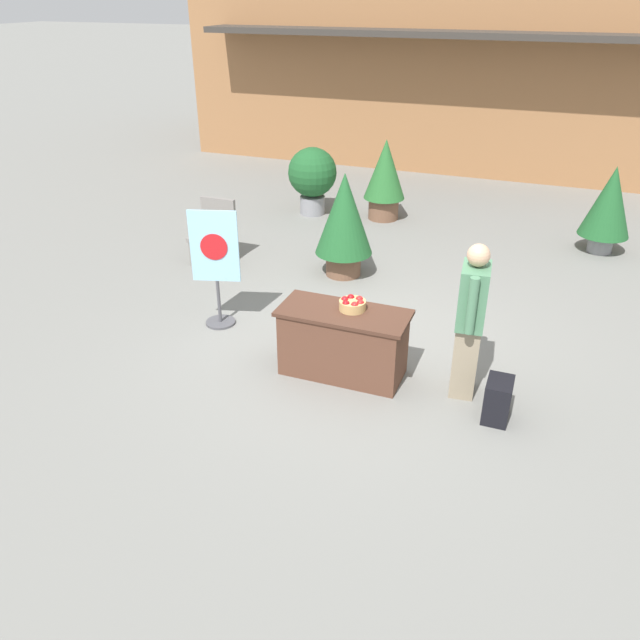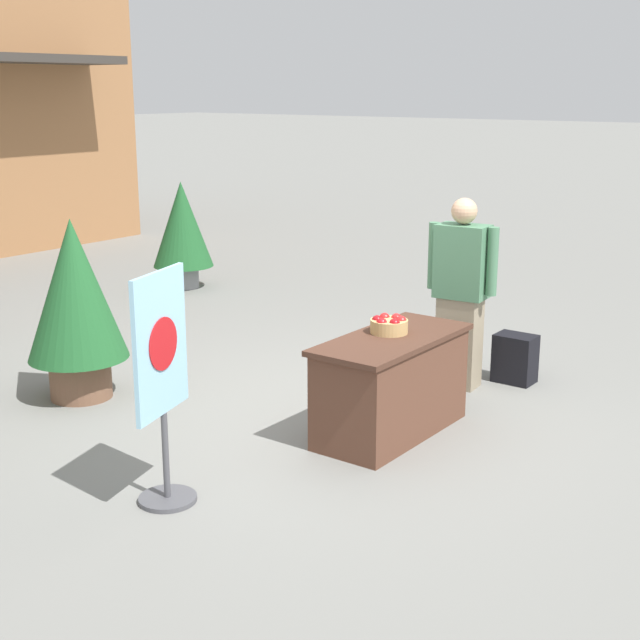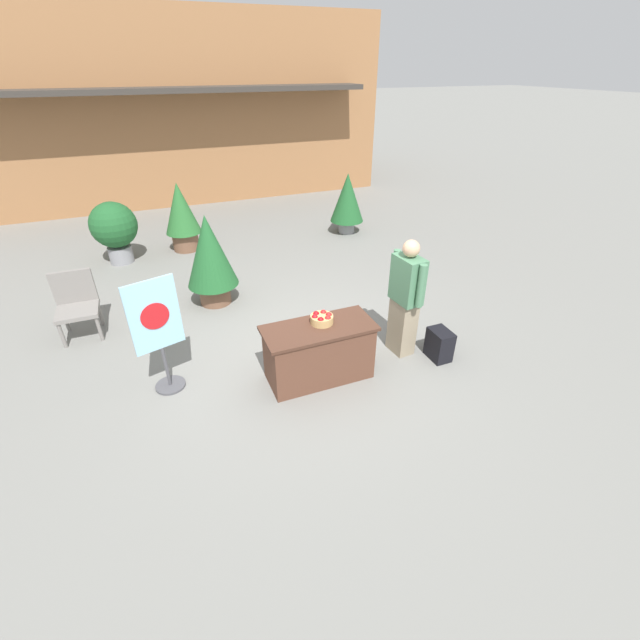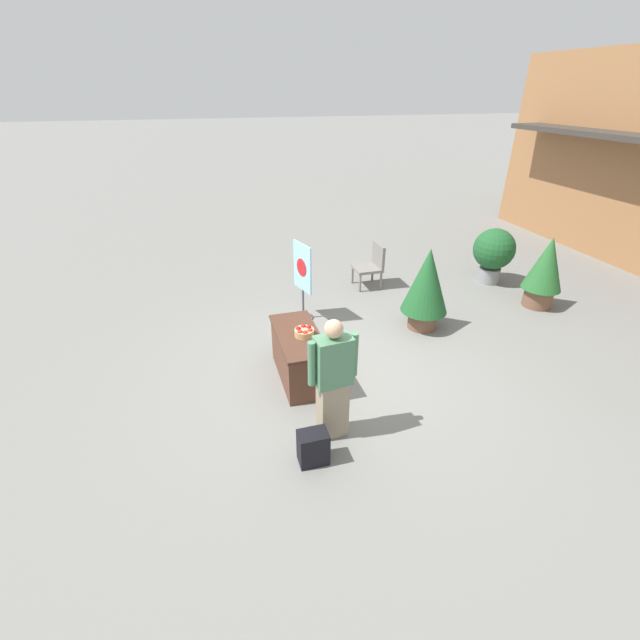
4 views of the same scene
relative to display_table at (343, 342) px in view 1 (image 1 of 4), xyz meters
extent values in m
plane|color=slate|center=(0.06, 0.63, -0.37)|extent=(120.00, 120.00, 0.00)
cube|color=#9E6B42|center=(-0.77, 10.76, 1.93)|extent=(11.87, 4.82, 4.61)
cube|color=#38332D|center=(-0.77, 7.90, 2.49)|extent=(10.09, 0.90, 0.12)
cube|color=brown|center=(0.00, 0.00, -0.02)|extent=(1.27, 0.57, 0.70)
cube|color=#492C20|center=(0.00, 0.00, 0.35)|extent=(1.35, 0.60, 0.04)
cylinder|color=tan|center=(0.07, 0.07, 0.42)|extent=(0.27, 0.27, 0.10)
sphere|color=red|center=(0.15, 0.06, 0.46)|extent=(0.08, 0.08, 0.08)
sphere|color=red|center=(0.12, 0.14, 0.46)|extent=(0.08, 0.08, 0.08)
sphere|color=#A30F14|center=(0.02, 0.15, 0.46)|extent=(0.08, 0.08, 0.08)
sphere|color=red|center=(-0.02, 0.08, 0.46)|extent=(0.08, 0.08, 0.08)
sphere|color=#A30F14|center=(0.02, 0.00, 0.46)|extent=(0.08, 0.08, 0.08)
sphere|color=red|center=(0.11, 0.00, 0.46)|extent=(0.08, 0.08, 0.08)
cube|color=gray|center=(1.25, 0.11, 0.02)|extent=(0.27, 0.36, 0.77)
cube|color=#4C7F5B|center=(1.25, 0.11, 0.71)|extent=(0.30, 0.44, 0.61)
sphere|color=tan|center=(1.25, 0.11, 1.12)|extent=(0.21, 0.21, 0.21)
cylinder|color=#4C7F5B|center=(1.28, -0.14, 0.73)|extent=(0.09, 0.09, 0.56)
cylinder|color=#4C7F5B|center=(1.23, 0.37, 0.73)|extent=(0.09, 0.09, 0.56)
cube|color=black|center=(1.63, -0.23, -0.16)|extent=(0.24, 0.34, 0.42)
cylinder|color=#4C4C51|center=(-1.77, 0.50, -0.36)|extent=(0.36, 0.36, 0.03)
cylinder|color=#4C4C51|center=(-1.77, 0.50, -0.07)|extent=(0.04, 0.04, 0.55)
cube|color=#99D1EA|center=(-1.77, 0.50, 0.64)|extent=(0.56, 0.19, 0.86)
cylinder|color=red|center=(-1.76, 0.49, 0.64)|extent=(0.31, 0.10, 0.32)
cylinder|color=gray|center=(-2.57, 1.93, -0.18)|extent=(0.05, 0.05, 0.38)
cylinder|color=gray|center=(-3.04, 1.93, -0.18)|extent=(0.05, 0.05, 0.38)
cylinder|color=gray|center=(-2.57, 2.40, -0.18)|extent=(0.05, 0.05, 0.38)
cylinder|color=gray|center=(-3.04, 2.40, -0.18)|extent=(0.05, 0.05, 0.38)
cube|color=gray|center=(-2.81, 2.16, 0.04)|extent=(0.55, 0.55, 0.06)
cube|color=gray|center=(-2.81, 2.41, 0.31)|extent=(0.55, 0.06, 0.48)
cylinder|color=brown|center=(-0.85, 2.46, -0.20)|extent=(0.50, 0.50, 0.34)
cone|color=#1E5628|center=(-0.85, 2.46, 0.54)|extent=(0.81, 0.81, 1.14)
cylinder|color=gray|center=(-2.28, 4.84, -0.21)|extent=(0.45, 0.45, 0.33)
sphere|color=#1E5628|center=(-2.28, 4.84, 0.39)|extent=(0.87, 0.87, 0.87)
cylinder|color=brown|center=(-1.00, 5.04, -0.18)|extent=(0.53, 0.53, 0.38)
cone|color=#28662D|center=(-1.00, 5.04, 0.52)|extent=(0.72, 0.72, 1.02)
cylinder|color=gray|center=(2.60, 4.72, -0.23)|extent=(0.37, 0.37, 0.28)
cone|color=#1E5628|center=(2.60, 4.72, 0.44)|extent=(0.75, 0.75, 1.06)
camera|label=1|loc=(1.81, -5.36, 3.29)|focal=35.00mm
camera|label=2|loc=(-5.25, -3.25, 2.10)|focal=50.00mm
camera|label=3|loc=(-1.60, -3.97, 3.06)|focal=24.00mm
camera|label=4|loc=(5.07, -1.14, 3.44)|focal=24.00mm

